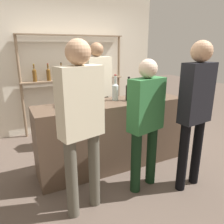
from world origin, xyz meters
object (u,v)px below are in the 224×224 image
at_px(counter_bottle_1, 115,91).
at_px(counter_bottle_5, 141,92).
at_px(counter_bottle_0, 98,92).
at_px(counter_bottle_3, 145,88).
at_px(customer_left, 81,117).
at_px(server_behind_counter, 97,87).
at_px(counter_bottle_2, 65,95).
at_px(customer_right, 196,105).
at_px(ice_bucket, 74,98).
at_px(customer_center, 146,117).
at_px(counter_bottle_4, 129,91).

bearing_deg(counter_bottle_1, counter_bottle_5, -32.53).
bearing_deg(counter_bottle_1, counter_bottle_0, 155.92).
bearing_deg(counter_bottle_3, counter_bottle_1, -174.55).
bearing_deg(counter_bottle_3, customer_left, -147.92).
bearing_deg(server_behind_counter, counter_bottle_2, -63.90).
height_order(counter_bottle_3, customer_right, customer_right).
bearing_deg(server_behind_counter, ice_bucket, -55.90).
xyz_separation_m(counter_bottle_3, ice_bucket, (-1.15, -0.11, -0.02)).
distance_m(counter_bottle_5, ice_bucket, 0.93).
bearing_deg(customer_center, counter_bottle_4, -25.66).
xyz_separation_m(counter_bottle_2, ice_bucket, (0.08, -0.13, -0.01)).
relative_size(counter_bottle_1, server_behind_counter, 0.20).
height_order(counter_bottle_3, customer_left, customer_left).
xyz_separation_m(counter_bottle_2, customer_right, (1.22, -1.03, -0.03)).
xyz_separation_m(counter_bottle_0, ice_bucket, (-0.40, -0.15, -0.02)).
distance_m(counter_bottle_4, counter_bottle_5, 0.18).
height_order(ice_bucket, customer_right, customer_right).
bearing_deg(customer_center, ice_bucket, 30.74).
bearing_deg(counter_bottle_3, counter_bottle_5, -133.50).
relative_size(counter_bottle_3, server_behind_counter, 0.19).
bearing_deg(customer_right, counter_bottle_2, 43.17).
relative_size(counter_bottle_5, server_behind_counter, 0.18).
distance_m(counter_bottle_0, counter_bottle_1, 0.24).
relative_size(counter_bottle_2, counter_bottle_3, 1.01).
bearing_deg(counter_bottle_1, ice_bucket, -174.82).
distance_m(counter_bottle_0, customer_left, 1.03).
height_order(counter_bottle_4, customer_left, customer_left).
bearing_deg(counter_bottle_5, server_behind_counter, 104.57).
height_order(server_behind_counter, customer_right, same).
xyz_separation_m(customer_center, customer_left, (-0.79, -0.06, 0.13)).
bearing_deg(counter_bottle_2, ice_bucket, -60.25).
relative_size(counter_bottle_0, counter_bottle_4, 0.97).
height_order(counter_bottle_2, server_behind_counter, server_behind_counter).
relative_size(counter_bottle_3, customer_center, 0.21).
xyz_separation_m(counter_bottle_4, counter_bottle_5, (0.15, -0.10, -0.01)).
xyz_separation_m(ice_bucket, customer_center, (0.64, -0.66, -0.15)).
bearing_deg(counter_bottle_1, counter_bottle_4, -29.57).
height_order(ice_bucket, customer_left, customer_left).
xyz_separation_m(counter_bottle_5, customer_left, (-1.08, -0.57, -0.04)).
bearing_deg(server_behind_counter, counter_bottle_4, -10.15).
relative_size(customer_center, customer_left, 0.89).
xyz_separation_m(counter_bottle_4, ice_bucket, (-0.77, 0.04, -0.02)).
height_order(counter_bottle_3, server_behind_counter, server_behind_counter).
relative_size(counter_bottle_3, customer_left, 0.18).
height_order(counter_bottle_4, ice_bucket, counter_bottle_4).
relative_size(counter_bottle_0, customer_left, 0.18).
bearing_deg(counter_bottle_2, customer_left, -95.56).
height_order(ice_bucket, server_behind_counter, server_behind_counter).
bearing_deg(ice_bucket, counter_bottle_5, -8.70).
height_order(counter_bottle_1, customer_right, customer_right).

